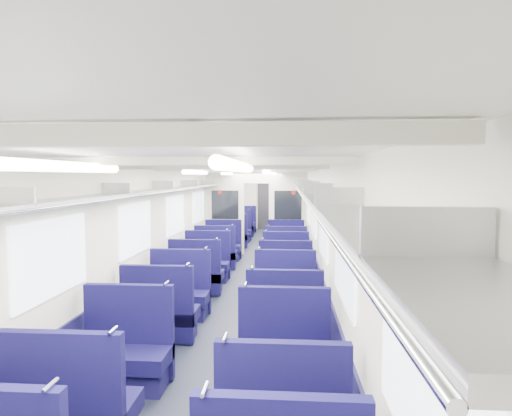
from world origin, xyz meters
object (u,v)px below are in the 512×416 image
at_px(seat_21, 286,237).
at_px(seat_22, 237,232).
at_px(seat_15, 286,267).
at_px(seat_17, 286,256).
at_px(seat_16, 216,255).
at_px(seat_20, 232,237).
at_px(end_door, 267,205).
at_px(seat_10, 179,296).
at_px(seat_11, 285,297).
at_px(seat_18, 223,247).
at_px(seat_25, 286,228).
at_px(seat_27, 286,225).
at_px(seat_14, 207,265).
at_px(seat_8, 160,316).
at_px(seat_6, 125,355).
at_px(seat_24, 241,228).
at_px(seat_26, 244,224).
at_px(seat_7, 284,359).
at_px(seat_12, 196,276).
at_px(bulkhead, 256,211).
at_px(seat_9, 285,323).
at_px(seat_19, 286,247).
at_px(seat_13, 285,278).
at_px(seat_4, 71,414).
at_px(seat_23, 286,232).

height_order(seat_21, seat_22, same).
bearing_deg(seat_15, seat_17, 90.00).
relative_size(seat_16, seat_20, 1.00).
height_order(end_door, seat_10, end_door).
height_order(end_door, seat_11, end_door).
height_order(seat_18, seat_25, same).
bearing_deg(seat_27, seat_14, -102.20).
xyz_separation_m(seat_8, seat_27, (1.66, 11.04, 0.00)).
distance_m(seat_6, seat_24, 11.31).
height_order(seat_10, seat_22, same).
distance_m(seat_20, seat_26, 3.46).
height_order(seat_22, seat_24, same).
distance_m(seat_17, seat_25, 5.56).
distance_m(seat_6, seat_20, 8.89).
height_order(seat_7, seat_17, same).
relative_size(seat_24, seat_25, 1.00).
relative_size(seat_26, seat_27, 1.00).
relative_size(seat_7, seat_20, 1.00).
distance_m(seat_16, seat_21, 3.51).
height_order(seat_8, seat_27, same).
height_order(seat_12, seat_16, same).
bearing_deg(bulkhead, seat_11, -81.31).
bearing_deg(seat_7, seat_8, 143.03).
xyz_separation_m(seat_15, seat_16, (-1.66, 1.24, 0.00)).
height_order(seat_14, seat_24, same).
bearing_deg(seat_9, seat_15, 90.00).
xyz_separation_m(seat_16, seat_18, (0.00, 1.10, 0.00)).
relative_size(seat_6, seat_18, 1.00).
relative_size(end_door, seat_19, 1.85).
distance_m(end_door, seat_12, 10.26).
relative_size(seat_13, seat_14, 1.00).
bearing_deg(seat_25, seat_12, -102.05).
bearing_deg(seat_10, seat_16, 90.00).
bearing_deg(seat_13, end_door, 94.65).
bearing_deg(seat_13, seat_15, 90.00).
xyz_separation_m(seat_13, seat_22, (-1.66, 6.55, 0.00)).
distance_m(seat_4, seat_25, 12.60).
xyz_separation_m(seat_6, seat_13, (1.66, 3.58, 0.00)).
height_order(seat_19, seat_21, same).
xyz_separation_m(end_door, seat_22, (-0.83, -3.65, -0.67)).
height_order(seat_13, seat_18, same).
height_order(seat_10, seat_19, same).
bearing_deg(seat_11, seat_17, 90.00).
distance_m(seat_8, seat_24, 10.04).
height_order(seat_9, seat_23, same).
bearing_deg(seat_26, seat_21, -64.38).
xyz_separation_m(bulkhead, seat_10, (-0.83, -5.49, -0.90)).
relative_size(seat_11, seat_26, 1.00).
bearing_deg(bulkhead, seat_26, 100.20).
height_order(end_door, seat_14, end_door).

